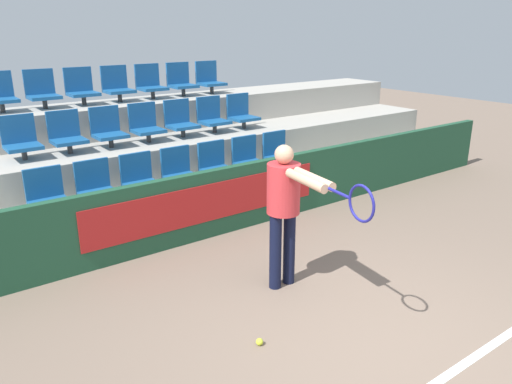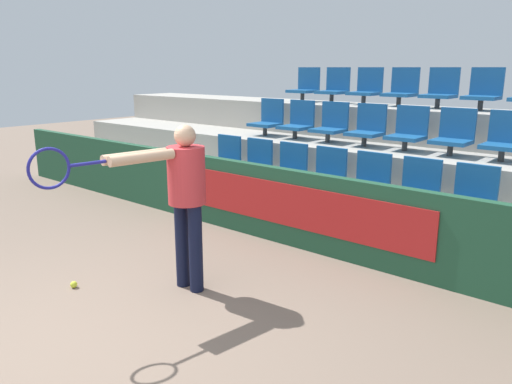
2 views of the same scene
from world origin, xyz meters
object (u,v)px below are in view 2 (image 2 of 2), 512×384
object	(u,v)px
stadium_chair_16	(366,88)
stadium_chair_19	(483,91)
stadium_chair_3	(326,174)
tennis_player	(180,190)
stadium_chair_12	(454,135)
stadium_chair_14	(305,86)
stadium_chair_13	(505,139)
stadium_chair_15	(334,87)
stadium_chair_8	(298,122)
stadium_chair_10	(367,127)
stadium_chair_7	(268,119)
stadium_chair_17	(402,89)
tennis_ball	(74,284)
stadium_chair_18	(440,90)
stadium_chair_11	(408,131)
stadium_chair_0	(224,158)
stadium_chair_6	(472,196)
stadium_chair_1	(255,162)
stadium_chair_2	(289,168)
stadium_chair_9	(331,124)
stadium_chair_4	(369,180)
stadium_chair_5	(417,188)

from	to	relation	value
stadium_chair_16	stadium_chair_19	world-z (taller)	same
stadium_chair_3	tennis_player	world-z (taller)	tennis_player
stadium_chair_12	stadium_chair_14	size ratio (longest dim) A/B	1.00
stadium_chair_13	stadium_chair_15	world-z (taller)	stadium_chair_15
stadium_chair_8	stadium_chair_10	world-z (taller)	same
stadium_chair_7	stadium_chair_12	distance (m)	3.00
stadium_chair_17	stadium_chair_19	world-z (taller)	same
tennis_player	tennis_ball	size ratio (longest dim) A/B	23.89
stadium_chair_18	stadium_chair_11	bearing A→B (deg)	-90.00
stadium_chair_0	stadium_chair_6	bearing A→B (deg)	0.00
stadium_chair_10	stadium_chair_11	bearing A→B (deg)	0.00
stadium_chair_1	stadium_chair_16	world-z (taller)	stadium_chair_16
stadium_chair_0	stadium_chair_13	distance (m)	3.78
stadium_chair_2	stadium_chair_10	distance (m)	1.30
stadium_chair_7	tennis_player	size ratio (longest dim) A/B	0.37
stadium_chair_16	stadium_chair_12	bearing A→B (deg)	-29.95
stadium_chair_12	stadium_chair_13	bearing A→B (deg)	0.00
stadium_chair_2	stadium_chair_12	size ratio (longest dim) A/B	1.00
stadium_chair_2	stadium_chair_9	xyz separation A→B (m)	(0.00, 1.04, 0.50)
stadium_chair_10	stadium_chair_4	bearing A→B (deg)	-59.95
stadium_chair_4	stadium_chair_17	world-z (taller)	stadium_chair_17
stadium_chair_3	tennis_player	bearing A→B (deg)	-90.95
tennis_ball	stadium_chair_3	bearing A→B (deg)	73.91
stadium_chair_2	tennis_ball	world-z (taller)	stadium_chair_2
stadium_chair_9	stadium_chair_11	size ratio (longest dim) A/B	1.00
stadium_chair_5	stadium_chair_19	bearing A→B (deg)	90.00
stadium_chair_13	stadium_chair_6	bearing A→B (deg)	-90.00
stadium_chair_13	stadium_chair_11	bearing A→B (deg)	180.00
tennis_ball	stadium_chair_2	bearing A→B (deg)	84.68
stadium_chair_3	stadium_chair_18	size ratio (longest dim) A/B	1.00
stadium_chair_5	stadium_chair_12	bearing A→B (deg)	90.00
stadium_chair_6	stadium_chair_13	bearing A→B (deg)	90.00
stadium_chair_0	stadium_chair_18	world-z (taller)	stadium_chair_18
stadium_chair_8	stadium_chair_14	size ratio (longest dim) A/B	1.00
stadium_chair_4	stadium_chair_9	bearing A→B (deg)	139.17
stadium_chair_1	stadium_chair_2	world-z (taller)	same
stadium_chair_0	stadium_chair_13	bearing A→B (deg)	16.07
stadium_chair_14	stadium_chair_15	xyz separation A→B (m)	(0.60, 0.00, 0.00)
stadium_chair_14	stadium_chair_2	bearing A→B (deg)	-59.95
stadium_chair_3	stadium_chair_8	world-z (taller)	stadium_chair_8
stadium_chair_8	stadium_chair_16	bearing A→B (deg)	59.95
stadium_chair_3	stadium_chair_11	size ratio (longest dim) A/B	1.00
stadium_chair_13	stadium_chair_7	bearing A→B (deg)	180.00
stadium_chair_3	tennis_ball	world-z (taller)	stadium_chair_3
stadium_chair_9	stadium_chair_18	size ratio (longest dim) A/B	1.00
stadium_chair_1	stadium_chair_4	bearing A→B (deg)	0.00
stadium_chair_1	stadium_chair_13	bearing A→B (deg)	19.07
stadium_chair_6	stadium_chair_11	distance (m)	1.66
stadium_chair_8	stadium_chair_10	distance (m)	1.20
stadium_chair_15	stadium_chair_14	bearing A→B (deg)	180.00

